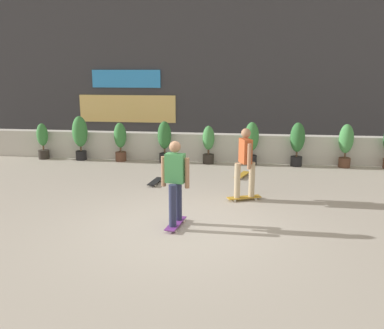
% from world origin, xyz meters
% --- Properties ---
extents(ground_plane, '(48.00, 48.00, 0.00)m').
position_xyz_m(ground_plane, '(0.00, 0.00, 0.00)').
color(ground_plane, '#A8A093').
extents(planter_wall, '(18.00, 0.40, 0.90)m').
position_xyz_m(planter_wall, '(0.00, 6.00, 0.45)').
color(planter_wall, beige).
rests_on(planter_wall, ground).
extents(building_backdrop, '(20.00, 2.08, 6.50)m').
position_xyz_m(building_backdrop, '(-0.01, 10.00, 3.25)').
color(building_backdrop, '#38383D').
rests_on(building_backdrop, ground).
extents(potted_plant_0, '(0.37, 0.37, 1.21)m').
position_xyz_m(potted_plant_0, '(-5.61, 5.55, 0.64)').
color(potted_plant_0, '#2D2823').
rests_on(potted_plant_0, ground).
extents(potted_plant_1, '(0.50, 0.50, 1.47)m').
position_xyz_m(potted_plant_1, '(-4.28, 5.55, 0.85)').
color(potted_plant_1, black).
rests_on(potted_plant_1, ground).
extents(potted_plant_2, '(0.40, 0.40, 1.28)m').
position_xyz_m(potted_plant_2, '(-2.90, 5.55, 0.70)').
color(potted_plant_2, brown).
rests_on(potted_plant_2, ground).
extents(potted_plant_3, '(0.44, 0.44, 1.35)m').
position_xyz_m(potted_plant_3, '(-1.42, 5.55, 0.76)').
color(potted_plant_3, black).
rests_on(potted_plant_3, ground).
extents(potted_plant_4, '(0.38, 0.38, 1.23)m').
position_xyz_m(potted_plant_4, '(0.02, 5.55, 0.66)').
color(potted_plant_4, '#2D2823').
rests_on(potted_plant_4, ground).
extents(potted_plant_5, '(0.45, 0.45, 1.37)m').
position_xyz_m(potted_plant_5, '(1.39, 5.55, 0.77)').
color(potted_plant_5, black).
rests_on(potted_plant_5, ground).
extents(potted_plant_6, '(0.45, 0.45, 1.38)m').
position_xyz_m(potted_plant_6, '(2.81, 5.55, 0.78)').
color(potted_plant_6, black).
rests_on(potted_plant_6, ground).
extents(potted_plant_7, '(0.44, 0.44, 1.35)m').
position_xyz_m(potted_plant_7, '(4.28, 5.55, 0.76)').
color(potted_plant_7, brown).
rests_on(potted_plant_7, ground).
extents(skater_far_right, '(0.82, 0.53, 1.70)m').
position_xyz_m(skater_far_right, '(1.19, 1.84, 0.94)').
color(skater_far_right, '#BF8C26').
rests_on(skater_far_right, ground).
extents(skater_far_left, '(0.55, 0.82, 1.70)m').
position_xyz_m(skater_far_left, '(-0.13, -0.01, 0.94)').
color(skater_far_left, '#72338C').
rests_on(skater_far_left, ground).
extents(skateboard_near_camera, '(0.46, 0.82, 0.08)m').
position_xyz_m(skateboard_near_camera, '(1.13, 3.96, 0.06)').
color(skateboard_near_camera, '#BF8C26').
rests_on(skateboard_near_camera, ground).
extents(skateboard_aside, '(0.30, 0.82, 0.08)m').
position_xyz_m(skateboard_aside, '(-1.17, 2.96, 0.06)').
color(skateboard_aside, black).
rests_on(skateboard_aside, ground).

